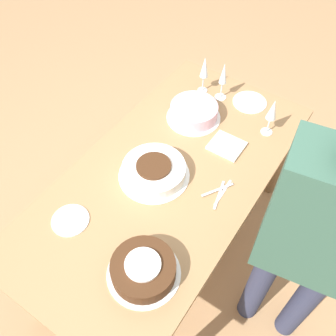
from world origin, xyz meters
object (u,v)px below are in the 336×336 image
Objects in this scene: person_cutting at (315,239)px; wine_glass_extra at (272,111)px; cake_center_white at (154,171)px; wine_glass_near at (223,76)px; cake_back_decorated at (194,112)px; cake_front_chocolate at (143,269)px; wine_glass_far at (204,69)px.

wine_glass_extra is at bearing -63.39° from person_cutting.
cake_center_white is 1.47× the size of wine_glass_near.
wine_glass_near is 0.15× the size of person_cutting.
wine_glass_near is at bearing -10.01° from cake_back_decorated.
cake_center_white is at bearing 30.64° from cake_front_chocolate.
wine_glass_extra is 0.74m from person_cutting.
cake_back_decorated is at bearing 6.74° from cake_center_white.
cake_front_chocolate is 0.94m from cake_back_decorated.
cake_front_chocolate is at bearing -166.50° from wine_glass_near.
cake_back_decorated is 0.96m from person_cutting.
wine_glass_extra reaches higher than cake_center_white.
cake_center_white is at bearing 150.21° from wine_glass_extra.
wine_glass_near is at bearing -51.64° from person_cutting.
cake_front_chocolate is 1.00× the size of cake_back_decorated.
wine_glass_extra is 0.14× the size of person_cutting.
wine_glass_far is at bearing 10.89° from cake_center_white.
cake_back_decorated is 1.29× the size of wine_glass_far.
wine_glass_near reaches higher than wine_glass_extra.
cake_front_chocolate reaches higher than cake_back_decorated.
wine_glass_near is 1.06× the size of wine_glass_extra.
cake_center_white is at bearing -10.84° from person_cutting.
cake_center_white is 0.70m from wine_glass_near.
wine_glass_far reaches higher than cake_back_decorated.
wine_glass_far is (-0.01, 0.12, 0.00)m from wine_glass_near.
cake_front_chocolate is at bearing -160.83° from wine_glass_far.
wine_glass_near reaches higher than cake_center_white.
wine_glass_extra is at bearing -72.15° from cake_back_decorated.
cake_back_decorated reaches higher than cake_center_white.
wine_glass_extra is (0.58, -0.33, 0.12)m from cake_center_white.
cake_back_decorated is (0.45, 0.05, 0.01)m from cake_center_white.
cake_center_white is 1.49× the size of wine_glass_far.
wine_glass_extra is at bearing -102.75° from wine_glass_far.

